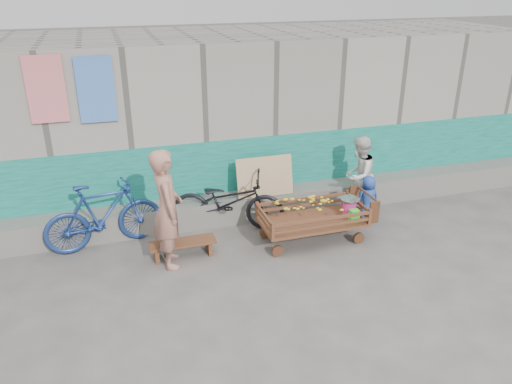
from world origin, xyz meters
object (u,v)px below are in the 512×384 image
object	(u,v)px
bicycle_dark	(228,202)
bicycle_blue	(104,215)
bench	(183,245)
child	(368,199)
woman	(358,176)
banana_cart	(311,212)
vendor_man	(167,209)

from	to	relation	value
bicycle_dark	bicycle_blue	xyz separation A→B (m)	(-2.01, -0.03, 0.05)
bench	child	size ratio (longest dim) A/B	1.19
bench	bicycle_dark	xyz separation A→B (m)	(0.90, 0.69, 0.31)
bench	woman	world-z (taller)	woman
banana_cart	bench	xyz separation A→B (m)	(-2.06, 0.14, -0.34)
woman	bicycle_blue	world-z (taller)	woman
bench	child	bearing A→B (deg)	3.69
vendor_man	child	bearing A→B (deg)	-83.04
banana_cart	woman	xyz separation A→B (m)	(1.22, 0.73, 0.20)
bench	woman	bearing A→B (deg)	10.35
bicycle_dark	child	bearing A→B (deg)	-81.62
child	bicycle_blue	world-z (taller)	bicycle_blue
bench	bicycle_blue	bearing A→B (deg)	149.14
vendor_man	woman	size ratio (longest dim) A/B	1.25
banana_cart	bicycle_blue	xyz separation A→B (m)	(-3.17, 0.80, 0.02)
woman	bicycle_dark	size ratio (longest dim) A/B	0.76
banana_cart	bench	world-z (taller)	banana_cart
child	bicycle_blue	size ratio (longest dim) A/B	0.47
woman	bicycle_blue	size ratio (longest dim) A/B	0.79
banana_cart	bench	distance (m)	2.09
bench	bicycle_dark	bearing A→B (deg)	37.56
bench	bicycle_dark	distance (m)	1.18
bench	woman	size ratio (longest dim) A/B	0.70
woman	bicycle_dark	world-z (taller)	woman
bicycle_dark	bicycle_blue	world-z (taller)	bicycle_blue
bicycle_dark	vendor_man	bearing A→B (deg)	147.13
bench	bicycle_blue	world-z (taller)	bicycle_blue
bench	banana_cart	bearing A→B (deg)	-3.79
vendor_man	bench	bearing A→B (deg)	-53.19
woman	bicycle_blue	xyz separation A→B (m)	(-4.39, 0.07, -0.17)
banana_cart	vendor_man	size ratio (longest dim) A/B	1.01
bench	vendor_man	xyz separation A→B (m)	(-0.20, -0.15, 0.72)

